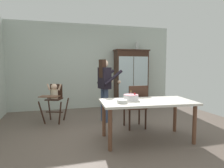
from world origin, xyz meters
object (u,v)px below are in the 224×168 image
Objects in this scene: china_cabinet at (131,78)px; birthday_cake at (131,97)px; adult_person at (105,83)px; dining_table at (147,106)px; serving_bowl at (122,101)px; high_chair_with_toddler at (54,96)px; ceramic_vase at (137,46)px; dining_chair_far_side at (136,104)px.

birthday_cake is at bearing -111.64° from china_cabinet.
china_cabinet is 1.93m from adult_person.
birthday_cake is (-0.27, 0.13, 0.14)m from dining_table.
high_chair_with_toddler is at bearing 122.83° from serving_bowl.
birthday_cake is at bearing 175.39° from adult_person.
serving_bowl is (1.14, -1.76, 0.11)m from high_chair_with_toddler.
high_chair_with_toddler is 2.08m from birthday_cake.
china_cabinet reaches higher than birthday_cake.
ceramic_vase is at bearing 70.60° from dining_table.
dining_table is (1.65, -1.68, -0.00)m from high_chair_with_toddler.
ceramic_vase is 3.21m from high_chair_with_toddler.
ceramic_vase is at bearing 62.61° from serving_bowl.
dining_chair_far_side is at bearing 83.99° from dining_table.
high_chair_with_toddler is 0.54× the size of dining_table.
dining_table is 0.33m from birthday_cake.
china_cabinet is at bearing 68.36° from birthday_cake.
ceramic_vase is at bearing -111.23° from dining_chair_far_side.
dining_table is (-0.81, -2.86, -0.30)m from china_cabinet.
ceramic_vase is 0.18× the size of adult_person.
dining_chair_far_side is (0.07, 0.65, -0.09)m from dining_table.
ceramic_vase is at bearing 45.25° from high_chair_with_toddler.
high_chair_with_toddler is at bearing 131.73° from birthday_cake.
china_cabinet is at bearing 65.65° from serving_bowl.
high_chair_with_toddler reaches higher than serving_bowl.
high_chair_with_toddler is at bearing -154.47° from china_cabinet.
china_cabinet is 2.99m from dining_table.
birthday_cake is at bearing -115.05° from ceramic_vase.
dining_chair_far_side reaches higher than high_chair_with_toddler.
dining_chair_far_side is (0.34, 0.52, -0.24)m from birthday_cake.
serving_bowl is 0.96m from dining_chair_far_side.
china_cabinet is 7.03× the size of ceramic_vase.
adult_person is 1.51m from dining_table.
serving_bowl is (-1.33, -2.94, -0.19)m from china_cabinet.
adult_person is 1.50m from serving_bowl.
birthday_cake is 1.56× the size of serving_bowl.
high_chair_with_toddler is 2.10m from serving_bowl.
birthday_cake is 0.33m from serving_bowl.
adult_person is at bearing 107.87° from dining_table.
dining_chair_far_side reaches higher than dining_table.
high_chair_with_toddler is 1.27m from adult_person.
ceramic_vase is 0.28× the size of dining_chair_far_side.
ceramic_vase reaches higher than birthday_cake.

